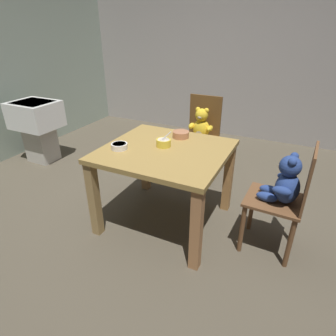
{
  "coord_description": "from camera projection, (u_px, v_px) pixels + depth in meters",
  "views": [
    {
      "loc": [
        0.95,
        -1.91,
        1.62
      ],
      "look_at": [
        0.0,
        0.05,
        0.51
      ],
      "focal_mm": 30.13,
      "sensor_mm": 36.0,
      "label": 1
    }
  ],
  "objects": [
    {
      "name": "ground_plane",
      "position": [
        166.0,
        221.0,
        2.64
      ],
      "size": [
        5.2,
        5.2,
        0.04
      ],
      "color": "#4F4739"
    },
    {
      "name": "wall_rear",
      "position": [
        244.0,
        40.0,
        4.04
      ],
      "size": [
        5.2,
        0.08,
        2.85
      ],
      "primitive_type": "cube",
      "color": "#9A9490",
      "rests_on": "ground_plane"
    },
    {
      "name": "dining_table",
      "position": [
        165.0,
        162.0,
        2.37
      ],
      "size": [
        1.0,
        0.95,
        0.71
      ],
      "color": "olive",
      "rests_on": "ground_plane"
    },
    {
      "name": "teddy_chair_near_right",
      "position": [
        285.0,
        189.0,
        2.05
      ],
      "size": [
        0.42,
        0.39,
        0.9
      ],
      "rotation": [
        0.0,
        0.0,
        3.1
      ],
      "color": "brown",
      "rests_on": "ground_plane"
    },
    {
      "name": "teddy_chair_far_center",
      "position": [
        200.0,
        133.0,
        3.12
      ],
      "size": [
        0.4,
        0.36,
        0.94
      ],
      "rotation": [
        0.0,
        0.0,
        -1.58
      ],
      "color": "brown",
      "rests_on": "ground_plane"
    },
    {
      "name": "porridge_bowl_yellow_center",
      "position": [
        164.0,
        143.0,
        2.34
      ],
      "size": [
        0.12,
        0.12,
        0.12
      ],
      "color": "yellow",
      "rests_on": "dining_table"
    },
    {
      "name": "porridge_bowl_white_near_left",
      "position": [
        119.0,
        146.0,
        2.3
      ],
      "size": [
        0.13,
        0.13,
        0.05
      ],
      "color": "white",
      "rests_on": "dining_table"
    },
    {
      "name": "porridge_bowl_terracotta_far_center",
      "position": [
        181.0,
        134.0,
        2.53
      ],
      "size": [
        0.15,
        0.15,
        0.06
      ],
      "color": "#B2714D",
      "rests_on": "dining_table"
    },
    {
      "name": "sink_basin",
      "position": [
        37.0,
        123.0,
        3.57
      ],
      "size": [
        0.55,
        0.46,
        0.78
      ],
      "color": "#B7B2A8",
      "rests_on": "ground_plane"
    }
  ]
}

